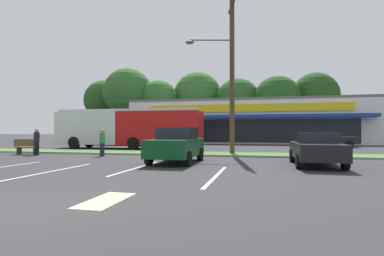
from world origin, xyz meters
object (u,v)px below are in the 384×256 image
at_px(car_3, 315,148).
at_px(pedestrian_by_pole, 37,142).
at_px(city_bus, 129,127).
at_px(utility_pole, 230,69).
at_px(car_1, 118,138).
at_px(bus_stop_bench, 27,146).
at_px(car_2, 177,145).
at_px(car_4, 330,139).
at_px(pedestrian_near_bench, 102,143).
at_px(car_0, 180,138).

distance_m(car_3, pedestrian_by_pole, 15.56).
distance_m(city_bus, car_3, 16.39).
xyz_separation_m(utility_pole, car_1, (-12.59, 10.34, -4.48)).
bearing_deg(car_3, bus_stop_bench, -98.62).
bearing_deg(car_3, car_2, -88.19).
bearing_deg(car_4, pedestrian_near_bench, -137.76).
height_order(city_bus, car_3, city_bus).
distance_m(car_0, pedestrian_by_pole, 14.40).
bearing_deg(pedestrian_by_pole, car_1, 131.61).
height_order(city_bus, pedestrian_near_bench, city_bus).
height_order(car_3, car_4, car_3).
bearing_deg(car_0, pedestrian_by_pole, 68.16).
distance_m(car_2, pedestrian_by_pole, 9.63).
distance_m(bus_stop_bench, pedestrian_near_bench, 5.34).
xyz_separation_m(utility_pole, pedestrian_by_pole, (-11.30, -2.94, -4.43)).
bearing_deg(car_0, car_2, 104.47).
bearing_deg(car_0, city_bus, 61.63).
xyz_separation_m(city_bus, car_1, (-3.67, 5.45, -0.99)).
bearing_deg(city_bus, car_2, 123.85).
bearing_deg(car_0, car_1, 0.69).
height_order(car_2, car_4, car_2).
bearing_deg(utility_pole, car_3, -50.17).
relative_size(car_2, pedestrian_near_bench, 2.62).
relative_size(bus_stop_bench, pedestrian_near_bench, 1.02).
xyz_separation_m(car_3, pedestrian_by_pole, (-15.43, 2.01, 0.08)).
height_order(car_1, car_3, car_1).
height_order(car_4, pedestrian_by_pole, pedestrian_by_pole).
distance_m(car_1, car_3, 22.66).
distance_m(car_0, pedestrian_near_bench, 13.12).
bearing_deg(bus_stop_bench, pedestrian_near_bench, 177.85).
height_order(car_0, car_2, car_2).
bearing_deg(car_4, city_bus, -160.02).
distance_m(car_0, car_3, 18.38).
bearing_deg(bus_stop_bench, car_1, -89.38).
height_order(bus_stop_bench, car_0, car_0).
bearing_deg(pedestrian_near_bench, car_3, 88.87).
bearing_deg(bus_stop_bench, utility_pole, -168.92).
relative_size(city_bus, pedestrian_by_pole, 7.65).
bearing_deg(car_2, pedestrian_by_pole, -103.22).
distance_m(bus_stop_bench, car_4, 24.42).
bearing_deg(car_1, utility_pole, 140.60).
distance_m(car_0, car_1, 6.65).
relative_size(bus_stop_bench, car_2, 0.39).
height_order(bus_stop_bench, car_3, car_3).
bearing_deg(pedestrian_by_pole, city_bus, 109.21).
bearing_deg(utility_pole, bus_stop_bench, -168.92).
xyz_separation_m(car_1, pedestrian_by_pole, (1.29, -13.29, 0.04)).
relative_size(bus_stop_bench, pedestrian_by_pole, 0.99).
bearing_deg(car_2, utility_pole, 159.51).
relative_size(city_bus, car_2, 3.00).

